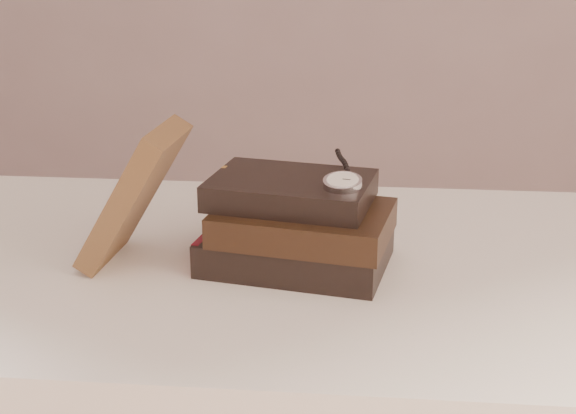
{
  "coord_description": "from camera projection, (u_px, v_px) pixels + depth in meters",
  "views": [
    {
      "loc": [
        0.16,
        -0.59,
        1.16
      ],
      "look_at": [
        0.07,
        0.34,
        0.82
      ],
      "focal_mm": 51.48,
      "sensor_mm": 36.0,
      "label": 1
    }
  ],
  "objects": [
    {
      "name": "book_stack",
      "position": [
        297.0,
        226.0,
        1.0
      ],
      "size": [
        0.24,
        0.19,
        0.11
      ],
      "color": "black",
      "rests_on": "table"
    },
    {
      "name": "pocket_watch",
      "position": [
        343.0,
        179.0,
        0.96
      ],
      "size": [
        0.05,
        0.15,
        0.02
      ],
      "color": "silver",
      "rests_on": "book_stack"
    },
    {
      "name": "journal",
      "position": [
        134.0,
        195.0,
        0.99
      ],
      "size": [
        0.13,
        0.13,
        0.18
      ],
      "primitive_type": "cube",
      "rotation": [
        0.0,
        0.54,
        -0.09
      ],
      "color": "#49301C",
      "rests_on": "table"
    },
    {
      "name": "eyeglasses",
      "position": [
        255.0,
        193.0,
        1.08
      ],
      "size": [
        0.11,
        0.12,
        0.04
      ],
      "color": "silver",
      "rests_on": "book_stack"
    },
    {
      "name": "table",
      "position": [
        236.0,
        323.0,
        1.07
      ],
      "size": [
        1.0,
        0.6,
        0.75
      ],
      "color": "white",
      "rests_on": "ground"
    }
  ]
}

